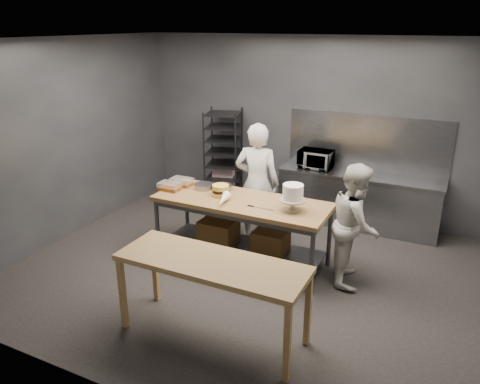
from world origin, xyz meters
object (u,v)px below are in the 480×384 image
object	(u,v)px
chef_right	(355,224)
frosted_cake_stand	(293,194)
near_counter	(212,268)
layer_cake	(221,191)
work_table	(241,223)
microwave	(316,159)
chef_behind	(257,183)
speed_rack	(223,159)

from	to	relation	value
chef_right	frosted_cake_stand	bearing A→B (deg)	95.91
near_counter	layer_cake	distance (m)	1.84
work_table	near_counter	xyz separation A→B (m)	(0.47, -1.65, 0.24)
microwave	frosted_cake_stand	size ratio (longest dim) A/B	1.53
work_table	layer_cake	bearing A→B (deg)	178.87
chef_behind	layer_cake	distance (m)	0.75
frosted_cake_stand	work_table	bearing A→B (deg)	174.81
chef_behind	microwave	world-z (taller)	chef_behind
microwave	speed_rack	bearing A→B (deg)	-177.28
chef_behind	work_table	bearing A→B (deg)	85.82
frosted_cake_stand	layer_cake	xyz separation A→B (m)	(-1.08, 0.08, -0.15)
speed_rack	layer_cake	size ratio (longest dim) A/B	7.59
chef_behind	chef_right	xyz separation A→B (m)	(1.61, -0.55, -0.13)
work_table	chef_behind	world-z (taller)	chef_behind
chef_right	microwave	bearing A→B (deg)	20.58
chef_right	frosted_cake_stand	distance (m)	0.87
frosted_cake_stand	chef_behind	bearing A→B (deg)	136.97
frosted_cake_stand	chef_right	bearing A→B (deg)	17.07
speed_rack	chef_right	world-z (taller)	speed_rack
microwave	frosted_cake_stand	xyz separation A→B (m)	(0.32, -1.99, 0.10)
speed_rack	microwave	world-z (taller)	speed_rack
speed_rack	chef_behind	xyz separation A→B (m)	(1.16, -1.12, 0.06)
chef_right	layer_cake	distance (m)	1.86
chef_right	microwave	world-z (taller)	chef_right
microwave	layer_cake	bearing A→B (deg)	-111.52
chef_right	frosted_cake_stand	xyz separation A→B (m)	(-0.76, -0.23, 0.36)
chef_right	layer_cake	world-z (taller)	chef_right
work_table	frosted_cake_stand	size ratio (longest dim) A/B	6.79
work_table	near_counter	world-z (taller)	work_table
work_table	layer_cake	xyz separation A→B (m)	(-0.32, 0.01, 0.43)
speed_rack	microwave	xyz separation A→B (m)	(1.69, 0.08, 0.19)
work_table	layer_cake	world-z (taller)	layer_cake
chef_right	near_counter	bearing A→B (deg)	138.58
speed_rack	layer_cake	distance (m)	2.06
work_table	chef_right	size ratio (longest dim) A/B	1.52
speed_rack	layer_cake	xyz separation A→B (m)	(0.93, -1.83, 0.14)
near_counter	frosted_cake_stand	world-z (taller)	frosted_cake_stand
chef_behind	chef_right	bearing A→B (deg)	150.10
work_table	microwave	bearing A→B (deg)	77.16
work_table	chef_behind	distance (m)	0.80
near_counter	chef_right	xyz separation A→B (m)	(1.06, 1.81, -0.02)
layer_cake	near_counter	bearing A→B (deg)	-64.60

